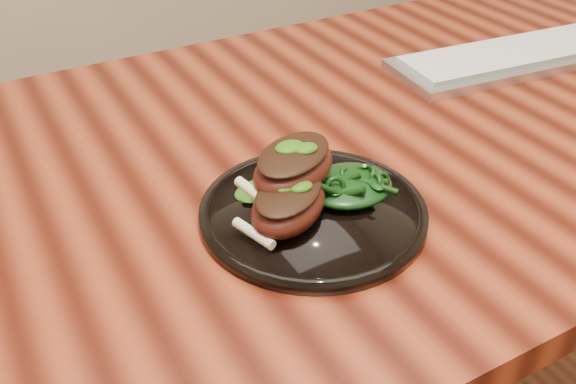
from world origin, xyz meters
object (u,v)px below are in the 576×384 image
(desk, at_px, (302,196))
(greens_heap, at_px, (349,180))
(lamb_chop_front, at_px, (288,203))
(keyboard, at_px, (524,55))
(plate, at_px, (313,212))

(desk, xyz_separation_m, greens_heap, (-0.02, -0.14, 0.11))
(lamb_chop_front, bearing_deg, keyboard, 20.63)
(lamb_chop_front, height_order, greens_heap, lamb_chop_front)
(keyboard, bearing_deg, greens_heap, -157.46)
(lamb_chop_front, relative_size, keyboard, 0.28)
(lamb_chop_front, xyz_separation_m, keyboard, (0.57, 0.22, -0.03))
(greens_heap, bearing_deg, plate, -174.81)
(desk, xyz_separation_m, keyboard, (0.46, 0.06, 0.09))
(plate, xyz_separation_m, greens_heap, (0.05, 0.00, 0.02))
(desk, bearing_deg, lamb_chop_front, -125.22)
(greens_heap, height_order, keyboard, greens_heap)
(desk, height_order, greens_heap, greens_heap)
(plate, bearing_deg, lamb_chop_front, -165.90)
(greens_heap, relative_size, keyboard, 0.21)
(desk, relative_size, keyboard, 3.35)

